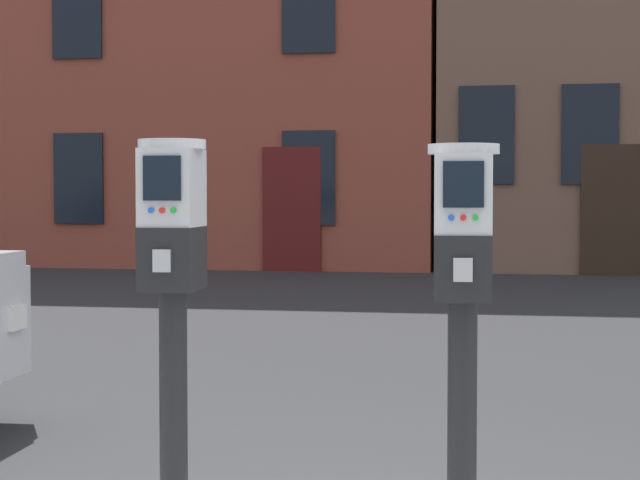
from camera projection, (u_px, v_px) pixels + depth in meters
The scene contains 2 objects.
parking_meter_near_kerb at pixel (173, 271), 3.46m from camera, with size 0.23×0.26×1.35m.
parking_meter_twin_adjacent at pixel (463, 280), 3.30m from camera, with size 0.23×0.26×1.33m.
Camera 1 is at (0.43, -3.65, 1.32)m, focal length 61.00 mm.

